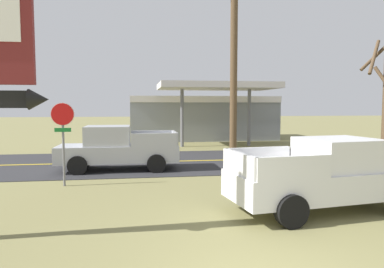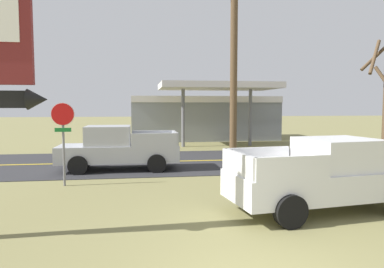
# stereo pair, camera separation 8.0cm
# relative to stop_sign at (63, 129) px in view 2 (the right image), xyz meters

# --- Properties ---
(road_asphalt) EXTENTS (140.00, 8.00, 0.02)m
(road_asphalt) POSITION_rel_stop_sign_xyz_m (4.58, 4.99, -2.02)
(road_asphalt) COLOR #2B2B2D
(road_asphalt) RESTS_ON ground
(road_centre_line) EXTENTS (126.00, 0.20, 0.01)m
(road_centre_line) POSITION_rel_stop_sign_xyz_m (4.58, 4.99, -2.00)
(road_centre_line) COLOR gold
(road_centre_line) RESTS_ON road_asphalt
(stop_sign) EXTENTS (0.80, 0.08, 2.95)m
(stop_sign) POSITION_rel_stop_sign_xyz_m (0.00, 0.00, 0.00)
(stop_sign) COLOR slate
(stop_sign) RESTS_ON ground
(utility_pole) EXTENTS (1.63, 0.26, 8.37)m
(utility_pole) POSITION_rel_stop_sign_xyz_m (6.05, -0.37, 2.42)
(utility_pole) COLOR brown
(utility_pole) RESTS_ON ground
(gas_station) EXTENTS (12.00, 11.50, 4.40)m
(gas_station) POSITION_rel_stop_sign_xyz_m (8.06, 17.23, -0.08)
(gas_station) COLOR gray
(gas_station) RESTS_ON ground
(pickup_white_parked_on_lawn) EXTENTS (5.42, 2.78, 1.96)m
(pickup_white_parked_on_lawn) POSITION_rel_stop_sign_xyz_m (7.63, -4.17, -1.06)
(pickup_white_parked_on_lawn) COLOR silver
(pickup_white_parked_on_lawn) RESTS_ON ground
(pickup_silver_on_road) EXTENTS (5.20, 2.24, 1.96)m
(pickup_silver_on_road) POSITION_rel_stop_sign_xyz_m (1.69, 2.99, -1.06)
(pickup_silver_on_road) COLOR #A8AAAF
(pickup_silver_on_road) RESTS_ON ground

